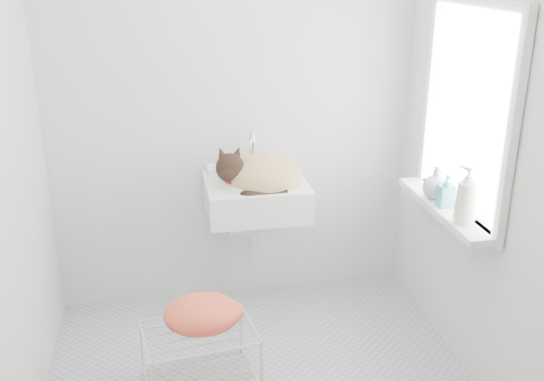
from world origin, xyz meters
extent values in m
cube|color=silver|center=(0.00, 1.00, 1.25)|extent=(2.20, 0.02, 2.50)
cube|color=silver|center=(1.10, 0.00, 1.25)|extent=(0.02, 2.00, 2.50)
cube|color=white|center=(1.09, 0.20, 1.35)|extent=(0.01, 0.80, 1.00)
cube|color=white|center=(1.07, 0.20, 1.35)|extent=(0.04, 0.90, 1.10)
cube|color=white|center=(1.01, 0.20, 0.83)|extent=(0.16, 0.88, 0.04)
cube|color=white|center=(0.09, 0.74, 0.85)|extent=(0.58, 0.51, 0.23)
ellipsoid|color=tan|center=(0.12, 0.73, 0.88)|extent=(0.52, 0.47, 0.23)
sphere|color=black|center=(-0.05, 0.66, 0.99)|extent=(0.20, 0.20, 0.17)
torus|color=#BB073B|center=(-0.03, 0.65, 0.94)|extent=(0.17, 0.17, 0.07)
cube|color=silver|center=(-0.31, 0.07, 0.15)|extent=(0.58, 0.45, 0.32)
ellipsoid|color=orange|center=(-0.29, 0.09, 0.35)|extent=(0.39, 0.28, 0.16)
imported|color=white|center=(1.00, -0.03, 0.85)|extent=(0.13, 0.13, 0.24)
imported|color=teal|center=(1.00, 0.18, 0.85)|extent=(0.08, 0.08, 0.17)
imported|color=#97ACBF|center=(1.00, 0.30, 0.85)|extent=(0.15, 0.15, 0.18)
camera|label=1|loc=(-0.44, -2.59, 2.07)|focal=40.84mm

